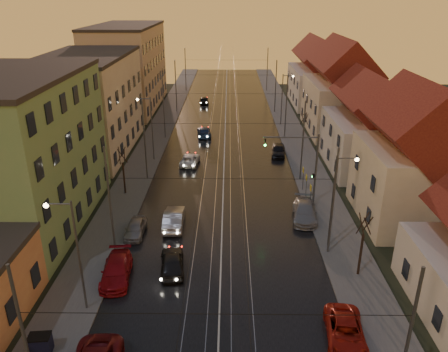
{
  "coord_description": "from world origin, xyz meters",
  "views": [
    {
      "loc": [
        0.56,
        -21.15,
        19.39
      ],
      "look_at": [
        0.12,
        18.17,
        2.86
      ],
      "focal_mm": 35.0,
      "sensor_mm": 36.0,
      "label": 1
    }
  ],
  "objects_px": {
    "driving_car_4": "(204,100)",
    "dumpster": "(41,344)",
    "street_lamp_1": "(337,193)",
    "driving_car_2": "(190,160)",
    "parked_right_1": "(305,212)",
    "parked_right_2": "(278,150)",
    "street_lamp_0": "(73,246)",
    "street_lamp_3": "(284,95)",
    "driving_car_1": "(174,218)",
    "traffic_light_mast": "(306,160)",
    "driving_car_3": "(204,132)",
    "parked_left_2": "(116,270)",
    "driving_car_0": "(172,262)",
    "parked_right_0": "(345,332)",
    "parked_left_3": "(135,228)",
    "street_lamp_2": "(149,123)"
  },
  "relations": [
    {
      "from": "driving_car_2",
      "to": "dumpster",
      "type": "xyz_separation_m",
      "value": [
        -6.08,
        -30.54,
        0.09
      ]
    },
    {
      "from": "street_lamp_0",
      "to": "parked_right_1",
      "type": "relative_size",
      "value": 1.56
    },
    {
      "from": "street_lamp_3",
      "to": "parked_left_2",
      "type": "xyz_separation_m",
      "value": [
        -16.7,
        -40.57,
        -4.18
      ]
    },
    {
      "from": "parked_left_2",
      "to": "parked_right_0",
      "type": "xyz_separation_m",
      "value": [
        15.2,
        -6.08,
        -0.04
      ]
    },
    {
      "from": "street_lamp_1",
      "to": "traffic_light_mast",
      "type": "distance_m",
      "value": 8.08
    },
    {
      "from": "street_lamp_3",
      "to": "driving_car_3",
      "type": "relative_size",
      "value": 1.68
    },
    {
      "from": "street_lamp_3",
      "to": "driving_car_0",
      "type": "height_order",
      "value": "street_lamp_3"
    },
    {
      "from": "parked_left_2",
      "to": "street_lamp_0",
      "type": "bearing_deg",
      "value": -118.78
    },
    {
      "from": "driving_car_0",
      "to": "parked_right_2",
      "type": "height_order",
      "value": "driving_car_0"
    },
    {
      "from": "street_lamp_0",
      "to": "street_lamp_3",
      "type": "height_order",
      "value": "same"
    },
    {
      "from": "street_lamp_0",
      "to": "dumpster",
      "type": "height_order",
      "value": "street_lamp_0"
    },
    {
      "from": "street_lamp_3",
      "to": "driving_car_2",
      "type": "bearing_deg",
      "value": -127.41
    },
    {
      "from": "driving_car_2",
      "to": "driving_car_3",
      "type": "distance_m",
      "value": 11.41
    },
    {
      "from": "driving_car_4",
      "to": "dumpster",
      "type": "bearing_deg",
      "value": 80.23
    },
    {
      "from": "street_lamp_0",
      "to": "street_lamp_3",
      "type": "distance_m",
      "value": 47.62
    },
    {
      "from": "dumpster",
      "to": "driving_car_3",
      "type": "bearing_deg",
      "value": 74.96
    },
    {
      "from": "street_lamp_1",
      "to": "driving_car_3",
      "type": "relative_size",
      "value": 1.68
    },
    {
      "from": "parked_right_0",
      "to": "street_lamp_1",
      "type": "bearing_deg",
      "value": 88.15
    },
    {
      "from": "driving_car_2",
      "to": "parked_right_2",
      "type": "height_order",
      "value": "parked_right_2"
    },
    {
      "from": "parked_left_3",
      "to": "driving_car_0",
      "type": "bearing_deg",
      "value": -53.44
    },
    {
      "from": "driving_car_2",
      "to": "parked_left_2",
      "type": "relative_size",
      "value": 0.9
    },
    {
      "from": "street_lamp_0",
      "to": "driving_car_2",
      "type": "height_order",
      "value": "street_lamp_0"
    },
    {
      "from": "street_lamp_2",
      "to": "street_lamp_0",
      "type": "bearing_deg",
      "value": -90.0
    },
    {
      "from": "driving_car_0",
      "to": "street_lamp_0",
      "type": "bearing_deg",
      "value": 32.6
    },
    {
      "from": "driving_car_3",
      "to": "parked_right_1",
      "type": "bearing_deg",
      "value": 107.37
    },
    {
      "from": "street_lamp_0",
      "to": "parked_right_2",
      "type": "distance_m",
      "value": 34.19
    },
    {
      "from": "driving_car_3",
      "to": "driving_car_4",
      "type": "height_order",
      "value": "driving_car_4"
    },
    {
      "from": "street_lamp_3",
      "to": "driving_car_1",
      "type": "xyz_separation_m",
      "value": [
        -13.41,
        -32.74,
        -4.09
      ]
    },
    {
      "from": "street_lamp_2",
      "to": "parked_right_1",
      "type": "height_order",
      "value": "street_lamp_2"
    },
    {
      "from": "parked_right_1",
      "to": "parked_right_2",
      "type": "height_order",
      "value": "parked_right_1"
    },
    {
      "from": "driving_car_0",
      "to": "driving_car_2",
      "type": "bearing_deg",
      "value": -95.64
    },
    {
      "from": "driving_car_0",
      "to": "dumpster",
      "type": "bearing_deg",
      "value": 44.91
    },
    {
      "from": "street_lamp_3",
      "to": "driving_car_2",
      "type": "xyz_separation_m",
      "value": [
        -13.26,
        -17.34,
        -4.27
      ]
    },
    {
      "from": "street_lamp_1",
      "to": "driving_car_2",
      "type": "bearing_deg",
      "value": 125.4
    },
    {
      "from": "driving_car_2",
      "to": "parked_right_0",
      "type": "relative_size",
      "value": 0.92
    },
    {
      "from": "parked_left_2",
      "to": "parked_right_2",
      "type": "height_order",
      "value": "parked_right_2"
    },
    {
      "from": "parked_left_2",
      "to": "parked_right_0",
      "type": "distance_m",
      "value": 16.37
    },
    {
      "from": "driving_car_0",
      "to": "driving_car_3",
      "type": "height_order",
      "value": "driving_car_0"
    },
    {
      "from": "street_lamp_3",
      "to": "dumpster",
      "type": "xyz_separation_m",
      "value": [
        -19.34,
        -47.88,
        -4.19
      ]
    },
    {
      "from": "street_lamp_2",
      "to": "parked_right_2",
      "type": "xyz_separation_m",
      "value": [
        16.06,
        1.9,
        -4.16
      ]
    },
    {
      "from": "driving_car_1",
      "to": "driving_car_2",
      "type": "xyz_separation_m",
      "value": [
        0.15,
        15.4,
        -0.18
      ]
    },
    {
      "from": "parked_left_3",
      "to": "parked_right_2",
      "type": "xyz_separation_m",
      "value": [
        14.43,
        20.18,
        0.07
      ]
    },
    {
      "from": "driving_car_4",
      "to": "driving_car_1",
      "type": "bearing_deg",
      "value": 85.62
    },
    {
      "from": "parked_left_2",
      "to": "dumpster",
      "type": "distance_m",
      "value": 7.77
    },
    {
      "from": "driving_car_1",
      "to": "traffic_light_mast",
      "type": "bearing_deg",
      "value": -160.35
    },
    {
      "from": "driving_car_2",
      "to": "parked_left_2",
      "type": "height_order",
      "value": "parked_left_2"
    },
    {
      "from": "traffic_light_mast",
      "to": "driving_car_4",
      "type": "relative_size",
      "value": 1.77
    },
    {
      "from": "driving_car_4",
      "to": "parked_right_2",
      "type": "bearing_deg",
      "value": 107.1
    },
    {
      "from": "parked_right_2",
      "to": "driving_car_0",
      "type": "bearing_deg",
      "value": -106.37
    },
    {
      "from": "driving_car_4",
      "to": "driving_car_0",
      "type": "bearing_deg",
      "value": 86.35
    }
  ]
}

